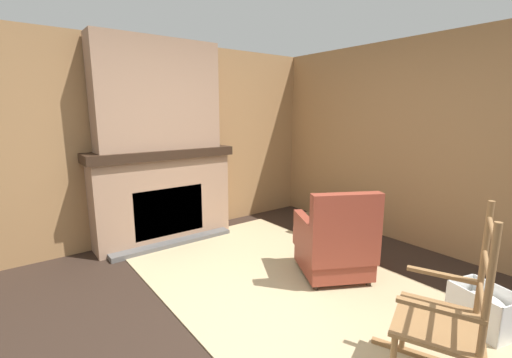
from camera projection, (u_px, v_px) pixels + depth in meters
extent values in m
plane|color=#2D2119|center=(275.00, 320.00, 2.78)|extent=(14.00, 14.00, 0.00)
cube|color=#9E7247|center=(154.00, 142.00, 4.44)|extent=(0.06, 5.44, 2.53)
cube|color=#9E7247|center=(436.00, 146.00, 3.98)|extent=(5.44, 0.06, 2.53)
cube|color=#9E7A60|center=(164.00, 200.00, 4.41)|extent=(0.38, 1.73, 1.08)
cube|color=black|center=(169.00, 211.00, 4.32)|extent=(0.08, 0.90, 0.61)
cube|color=#565451|center=(174.00, 243.00, 4.30)|extent=(0.16, 1.55, 0.06)
cube|color=black|center=(161.00, 154.00, 4.30)|extent=(0.48, 1.83, 0.11)
cube|color=#9E7A60|center=(158.00, 95.00, 4.16)|extent=(0.34, 1.52, 1.32)
cube|color=tan|center=(284.00, 284.00, 3.35)|extent=(3.48, 2.15, 0.01)
cube|color=brown|center=(332.00, 258.00, 3.50)|extent=(0.88, 0.87, 0.24)
cube|color=brown|center=(333.00, 245.00, 3.47)|extent=(0.92, 0.91, 0.18)
cube|color=brown|center=(346.00, 221.00, 3.13)|extent=(0.42, 0.64, 0.51)
cube|color=brown|center=(306.00, 228.00, 3.42)|extent=(0.59, 0.38, 0.20)
cube|color=brown|center=(360.00, 225.00, 3.50)|extent=(0.59, 0.38, 0.20)
cylinder|color=#332319|center=(300.00, 262.00, 3.76)|extent=(0.07, 0.07, 0.06)
cylinder|color=#332319|center=(346.00, 259.00, 3.84)|extent=(0.07, 0.07, 0.06)
cylinder|color=#332319|center=(316.00, 287.00, 3.23)|extent=(0.07, 0.07, 0.06)
cylinder|color=#332319|center=(368.00, 283.00, 3.30)|extent=(0.07, 0.07, 0.06)
cylinder|color=olive|center=(404.00, 323.00, 2.35)|extent=(0.05, 0.05, 0.38)
cylinder|color=olive|center=(472.00, 343.00, 2.15)|extent=(0.05, 0.05, 0.38)
cube|color=olive|center=(437.00, 323.00, 2.02)|extent=(0.63, 0.66, 0.02)
cylinder|color=olive|center=(488.00, 294.00, 1.67)|extent=(0.05, 0.05, 0.74)
cylinder|color=olive|center=(483.00, 260.00, 2.04)|extent=(0.05, 0.05, 0.74)
cylinder|color=olive|center=(482.00, 300.00, 1.88)|extent=(0.19, 0.41, 0.03)
cylinder|color=olive|center=(487.00, 265.00, 1.84)|extent=(0.19, 0.41, 0.03)
cylinder|color=olive|center=(492.00, 229.00, 1.80)|extent=(0.19, 0.41, 0.03)
cube|color=olive|center=(439.00, 310.00, 1.80)|extent=(0.41, 0.20, 0.02)
cube|color=olive|center=(443.00, 275.00, 2.17)|extent=(0.41, 0.20, 0.02)
cylinder|color=brown|center=(308.00, 226.00, 4.80)|extent=(0.20, 0.39, 0.15)
cylinder|color=brown|center=(317.00, 229.00, 4.69)|extent=(0.20, 0.39, 0.15)
cylinder|color=brown|center=(327.00, 232.00, 4.57)|extent=(0.20, 0.39, 0.15)
cylinder|color=brown|center=(308.00, 217.00, 4.77)|extent=(0.20, 0.39, 0.15)
cylinder|color=brown|center=(317.00, 220.00, 4.66)|extent=(0.20, 0.39, 0.15)
cylinder|color=brown|center=(327.00, 222.00, 4.55)|extent=(0.20, 0.39, 0.15)
cube|color=white|center=(481.00, 328.00, 2.67)|extent=(0.50, 0.41, 0.01)
cube|color=white|center=(459.00, 295.00, 2.83)|extent=(0.09, 0.30, 0.33)
cube|color=white|center=(497.00, 305.00, 2.69)|extent=(0.42, 0.13, 0.33)
cube|color=white|center=(471.00, 313.00, 2.58)|extent=(0.42, 0.13, 0.33)
ellipsoid|color=white|center=(484.00, 307.00, 2.63)|extent=(0.40, 0.33, 0.20)
ellipsoid|color=silver|center=(135.00, 147.00, 4.12)|extent=(0.10, 0.10, 0.08)
cylinder|color=white|center=(134.00, 138.00, 4.10)|extent=(0.05, 0.05, 0.15)
cube|color=brown|center=(187.00, 143.00, 4.53)|extent=(0.16, 0.22, 0.12)
cube|color=silver|center=(190.00, 143.00, 4.46)|extent=(0.01, 0.04, 0.02)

